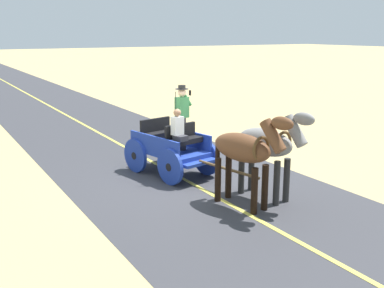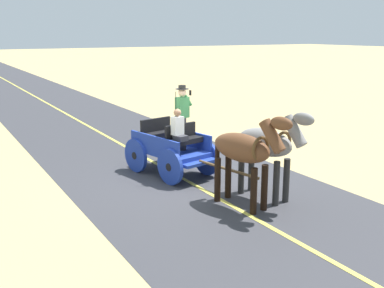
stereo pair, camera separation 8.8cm
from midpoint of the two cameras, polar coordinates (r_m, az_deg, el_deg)
ground_plane at (r=12.72m, az=-1.37°, el=-4.26°), size 200.00×200.00×0.00m
road_surface at (r=12.72m, az=-1.37°, el=-4.24°), size 6.18×160.00×0.01m
road_centre_stripe at (r=12.72m, az=-1.37°, el=-4.22°), size 0.12×160.00×0.00m
horse_drawn_carriage at (r=12.93m, az=-2.61°, el=-0.21°), size 1.89×4.51×2.50m
horse_near_side at (r=11.01m, az=9.08°, el=-0.09°), size 0.84×2.15×2.21m
horse_off_side at (r=10.42m, az=6.31°, el=-0.79°), size 0.90×2.15×2.21m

